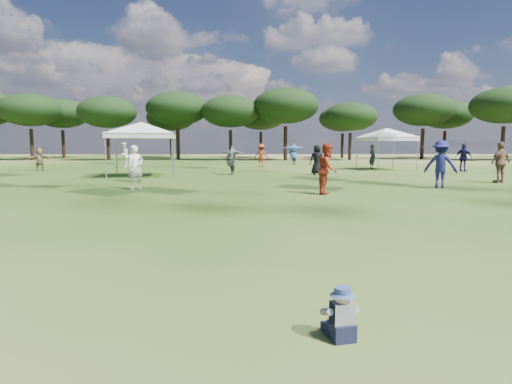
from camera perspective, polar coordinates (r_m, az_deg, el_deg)
tree_line at (r=48.96m, az=2.64°, el=10.77°), size 108.78×17.63×7.77m
tent_left at (r=23.47m, az=-14.99°, el=8.69°), size 6.76×6.76×3.16m
tent_right at (r=30.22m, az=17.05°, el=7.91°), size 5.94×5.94×3.07m
toddler at (r=4.02m, az=11.28°, el=-15.86°), size 0.35×0.38×0.48m
festival_crowd at (r=24.59m, az=-3.12°, el=4.47°), size 29.16×22.37×1.92m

